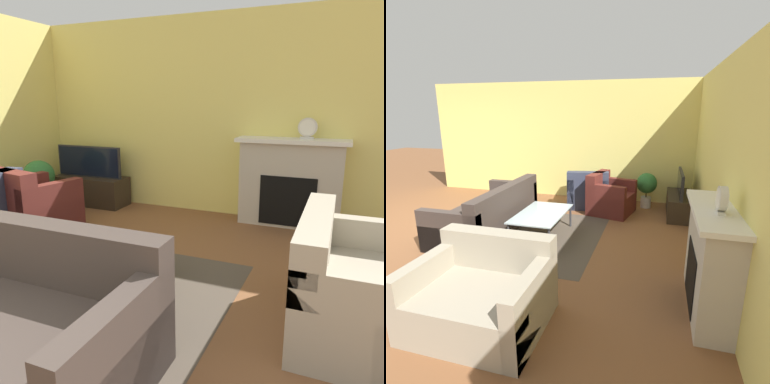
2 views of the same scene
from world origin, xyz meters
TOP-DOWN VIEW (x-y plane):
  - wall_back at (0.00, 4.93)m, footprint 8.41×0.06m
  - area_rug at (-0.21, 2.33)m, footprint 2.37×1.94m
  - fireplace at (1.09, 4.73)m, footprint 1.37×0.40m
  - tv_stand at (-1.91, 4.59)m, footprint 1.17×0.45m
  - tv at (-1.91, 4.59)m, footprint 1.11×0.06m
  - couch_loveseat at (1.91, 2.58)m, footprint 0.97×1.25m
  - armchair_accent at (-1.72, 3.23)m, footprint 0.97×0.96m
  - coffee_table at (-0.21, 2.34)m, footprint 1.17×0.74m
  - potted_plant at (-2.28, 3.93)m, footprint 0.44×0.44m
  - mantel_clock at (1.26, 4.73)m, footprint 0.23×0.07m

SIDE VIEW (x-z plane):
  - area_rug at x=-0.21m, z-range 0.00..0.00m
  - tv_stand at x=-1.91m, z-range 0.00..0.43m
  - couch_loveseat at x=1.91m, z-range -0.12..0.70m
  - armchair_accent at x=-1.72m, z-range -0.11..0.71m
  - coffee_table at x=-0.21m, z-range 0.18..0.59m
  - potted_plant at x=-2.28m, z-range 0.11..0.87m
  - fireplace at x=1.09m, z-range 0.03..1.15m
  - tv at x=-1.91m, z-range 0.43..0.90m
  - mantel_clock at x=1.26m, z-range 1.12..1.38m
  - wall_back at x=0.00m, z-range 0.00..2.70m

